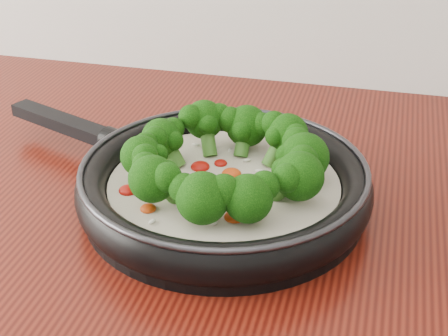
# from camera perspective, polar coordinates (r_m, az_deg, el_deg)

# --- Properties ---
(skillet) EXTENTS (0.53, 0.41, 0.09)m
(skillet) POSITION_cam_1_polar(r_m,az_deg,el_deg) (0.72, -0.05, -1.02)
(skillet) COLOR black
(skillet) RESTS_ON counter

